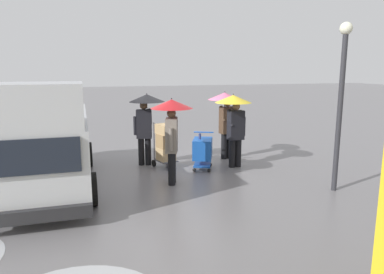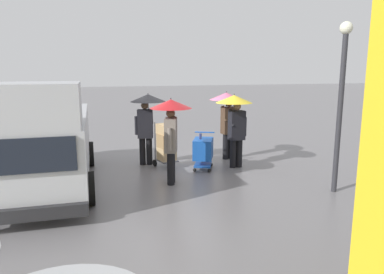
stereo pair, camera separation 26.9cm
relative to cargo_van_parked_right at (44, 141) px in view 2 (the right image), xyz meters
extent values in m
plane|color=slate|center=(-3.42, -1.35, -1.18)|extent=(90.00, 90.00, 0.00)
cube|color=#B7BABF|center=(0.00, -0.26, -0.12)|extent=(1.99, 5.21, 1.40)
cube|color=#B7BABF|center=(-0.01, 1.64, 1.00)|extent=(1.85, 1.41, 0.84)
cube|color=black|center=(-0.01, 2.36, 0.20)|extent=(1.66, 0.07, 0.63)
cube|color=#232326|center=(-0.02, 2.40, -0.86)|extent=(1.96, 0.17, 0.24)
cylinder|color=black|center=(-0.99, 1.34, -0.82)|extent=(0.24, 0.72, 0.72)
cylinder|color=black|center=(-0.97, -1.88, -0.82)|extent=(0.24, 0.72, 0.72)
cylinder|color=black|center=(0.99, -1.87, -0.82)|extent=(0.24, 0.72, 0.72)
cube|color=#1951B2|center=(-4.11, -0.67, -0.58)|extent=(0.77, 0.90, 0.56)
cube|color=#1951B2|center=(-4.11, -0.67, -1.04)|extent=(0.69, 0.81, 0.04)
cylinder|color=#1951B2|center=(-4.27, -1.06, -0.18)|extent=(0.55, 0.26, 0.04)
sphere|color=black|center=(-4.19, -0.31, -1.13)|extent=(0.10, 0.10, 0.10)
sphere|color=black|center=(-3.80, -0.47, -1.13)|extent=(0.10, 0.10, 0.10)
sphere|color=black|center=(-4.42, -0.87, -1.13)|extent=(0.10, 0.10, 0.10)
sphere|color=black|center=(-4.04, -1.03, -1.13)|extent=(0.10, 0.10, 0.10)
cylinder|color=navy|center=(-4.00, -0.61, -0.48)|extent=(0.17, 0.29, 0.69)
cube|color=#515156|center=(-3.14, -1.11, -0.96)|extent=(0.64, 0.72, 0.03)
cylinder|color=#515156|center=(-3.26, -1.46, -0.41)|extent=(0.04, 0.04, 1.10)
cylinder|color=#515156|center=(-2.84, -1.33, -0.41)|extent=(0.04, 0.04, 1.10)
cylinder|color=black|center=(-3.28, -1.47, -1.08)|extent=(0.11, 0.21, 0.20)
cylinder|color=black|center=(-2.82, -1.32, -1.08)|extent=(0.11, 0.21, 0.20)
cube|color=tan|center=(-3.14, -1.11, -0.76)|extent=(0.55, 0.57, 0.37)
cube|color=#A37F51|center=(-3.14, -1.11, -0.38)|extent=(0.55, 0.56, 0.40)
cube|color=tan|center=(-3.14, -1.11, -0.04)|extent=(0.55, 0.66, 0.28)
cylinder|color=black|center=(-2.50, -1.61, -0.77)|extent=(0.18, 0.18, 0.82)
cylinder|color=black|center=(-2.70, -1.56, -0.77)|extent=(0.18, 0.18, 0.82)
cube|color=black|center=(-2.60, -1.59, 0.06)|extent=(0.49, 0.37, 0.84)
sphere|color=brown|center=(-2.60, -1.59, 0.60)|extent=(0.22, 0.22, 0.22)
cylinder|color=black|center=(-2.35, -1.64, 0.01)|extent=(0.10, 0.10, 0.55)
cylinder|color=black|center=(-2.78, -1.57, 0.28)|extent=(0.16, 0.32, 0.50)
cylinder|color=#333338|center=(-2.70, -1.56, 0.44)|extent=(0.02, 0.02, 0.86)
cone|color=black|center=(-2.70, -1.56, 0.82)|extent=(1.04, 1.04, 0.22)
sphere|color=#333338|center=(-2.70, -1.56, 0.95)|extent=(0.04, 0.04, 0.04)
cylinder|color=black|center=(-5.33, -1.63, -0.77)|extent=(0.18, 0.18, 0.82)
cylinder|color=black|center=(-5.13, -1.59, -0.77)|extent=(0.18, 0.18, 0.82)
cube|color=#473323|center=(-5.23, -1.61, 0.06)|extent=(0.48, 0.35, 0.84)
sphere|color=#8C6647|center=(-5.23, -1.61, 0.60)|extent=(0.22, 0.22, 0.22)
cylinder|color=#473323|center=(-5.49, -1.66, 0.01)|extent=(0.10, 0.10, 0.55)
cylinder|color=#473323|center=(-5.06, -1.56, 0.28)|extent=(0.15, 0.31, 0.50)
cylinder|color=#333338|center=(-5.13, -1.59, 0.44)|extent=(0.02, 0.02, 0.86)
cone|color=#E0668E|center=(-5.13, -1.59, 0.82)|extent=(1.04, 1.04, 0.22)
sphere|color=#333338|center=(-5.13, -1.59, 0.95)|extent=(0.04, 0.04, 0.04)
cylinder|color=black|center=(-5.20, -0.62, -0.77)|extent=(0.18, 0.18, 0.82)
cylinder|color=black|center=(-5.00, -0.61, -0.77)|extent=(0.18, 0.18, 0.82)
cube|color=black|center=(-5.10, -0.61, 0.06)|extent=(0.46, 0.31, 0.84)
sphere|color=#8C6647|center=(-5.10, -0.61, 0.60)|extent=(0.22, 0.22, 0.22)
cylinder|color=black|center=(-5.36, -0.63, 0.01)|extent=(0.10, 0.10, 0.55)
cylinder|color=black|center=(-4.92, -0.58, 0.28)|extent=(0.12, 0.31, 0.50)
cylinder|color=#333338|center=(-5.00, -0.61, 0.44)|extent=(0.02, 0.02, 0.86)
cone|color=yellow|center=(-5.00, -0.61, 0.82)|extent=(1.04, 1.04, 0.22)
sphere|color=#333338|center=(-5.00, -0.61, 0.95)|extent=(0.04, 0.04, 0.04)
cube|color=black|center=(-5.08, -0.81, 0.10)|extent=(0.31, 0.18, 0.44)
cylinder|color=black|center=(-2.93, 0.48, -0.77)|extent=(0.18, 0.18, 0.82)
cylinder|color=black|center=(-2.99, 0.29, -0.77)|extent=(0.18, 0.18, 0.82)
cube|color=slate|center=(-2.96, 0.38, 0.06)|extent=(0.40, 0.50, 0.84)
sphere|color=brown|center=(-2.96, 0.38, 0.60)|extent=(0.22, 0.22, 0.22)
cylinder|color=slate|center=(-2.88, 0.63, 0.01)|extent=(0.10, 0.10, 0.55)
cylinder|color=slate|center=(-3.00, 0.21, 0.28)|extent=(0.32, 0.19, 0.50)
cylinder|color=#333338|center=(-2.99, 0.29, 0.44)|extent=(0.02, 0.02, 0.86)
cone|color=red|center=(-2.99, 0.29, 0.82)|extent=(1.04, 1.04, 0.22)
sphere|color=#333338|center=(-2.99, 0.29, 0.95)|extent=(0.04, 0.04, 0.04)
cylinder|color=#2D2D33|center=(-6.55, 1.96, 0.62)|extent=(0.12, 0.12, 3.60)
sphere|color=#EAEACC|center=(-6.55, 1.96, 2.54)|extent=(0.28, 0.28, 0.28)
camera|label=1|loc=(-0.95, 8.92, 1.71)|focal=34.00mm
camera|label=2|loc=(-1.21, 8.99, 1.71)|focal=34.00mm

